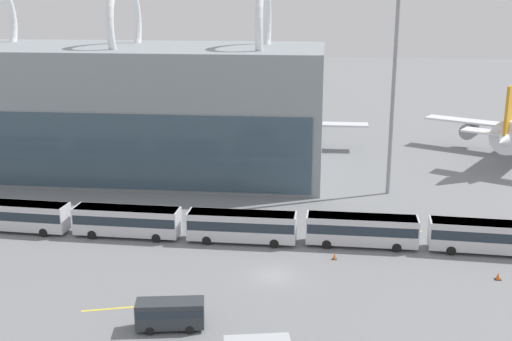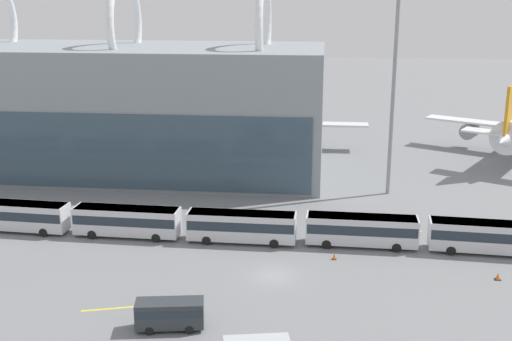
# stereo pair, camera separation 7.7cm
# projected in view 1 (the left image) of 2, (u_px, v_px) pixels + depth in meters

# --- Properties ---
(ground_plane) EXTENTS (440.00, 440.00, 0.00)m
(ground_plane) POSITION_uv_depth(u_px,v_px,m) (274.00, 276.00, 62.30)
(ground_plane) COLOR slate
(airliner_at_gate_far) EXTENTS (44.68, 42.70, 14.41)m
(airliner_at_gate_far) POSITION_uv_depth(u_px,v_px,m) (240.00, 119.00, 112.03)
(airliner_at_gate_far) COLOR silver
(airliner_at_gate_far) RESTS_ON ground_plane
(shuttle_bus_1) EXTENTS (12.05, 3.40, 3.39)m
(shuttle_bus_1) POSITION_uv_depth(u_px,v_px,m) (18.00, 215.00, 73.54)
(shuttle_bus_1) COLOR silver
(shuttle_bus_1) RESTS_ON ground_plane
(shuttle_bus_2) EXTENTS (12.00, 3.11, 3.39)m
(shuttle_bus_2) POSITION_uv_depth(u_px,v_px,m) (127.00, 220.00, 71.84)
(shuttle_bus_2) COLOR silver
(shuttle_bus_2) RESTS_ON ground_plane
(shuttle_bus_3) EXTENTS (11.95, 2.91, 3.39)m
(shuttle_bus_3) POSITION_uv_depth(u_px,v_px,m) (242.00, 225.00, 70.23)
(shuttle_bus_3) COLOR silver
(shuttle_bus_3) RESTS_ON ground_plane
(shuttle_bus_4) EXTENTS (11.97, 3.00, 3.39)m
(shuttle_bus_4) POSITION_uv_depth(u_px,v_px,m) (362.00, 229.00, 69.14)
(shuttle_bus_4) COLOR silver
(shuttle_bus_4) RESTS_ON ground_plane
(shuttle_bus_5) EXTENTS (12.07, 3.52, 3.39)m
(shuttle_bus_5) POSITION_uv_depth(u_px,v_px,m) (487.00, 235.00, 67.28)
(shuttle_bus_5) COLOR silver
(shuttle_bus_5) RESTS_ON ground_plane
(service_van_foreground) EXTENTS (5.76, 2.84, 2.47)m
(service_van_foreground) POSITION_uv_depth(u_px,v_px,m) (170.00, 313.00, 52.12)
(service_van_foreground) COLOR #2D3338
(service_van_foreground) RESTS_ON ground_plane
(floodlight_mast) EXTENTS (2.13, 2.13, 30.83)m
(floodlight_mast) POSITION_uv_depth(u_px,v_px,m) (395.00, 57.00, 82.95)
(floodlight_mast) COLOR gray
(floodlight_mast) RESTS_ON ground_plane
(lane_stripe_0) EXTENTS (7.12, 2.32, 0.01)m
(lane_stripe_0) POSITION_uv_depth(u_px,v_px,m) (124.00, 308.00, 56.00)
(lane_stripe_0) COLOR yellow
(lane_stripe_0) RESTS_ON ground_plane
(lane_stripe_2) EXTENTS (11.31, 0.27, 0.01)m
(lane_stripe_2) POSITION_uv_depth(u_px,v_px,m) (372.00, 229.00, 74.51)
(lane_stripe_2) COLOR yellow
(lane_stripe_2) RESTS_ON ground_plane
(traffic_cone_0) EXTENTS (0.59, 0.59, 0.70)m
(traffic_cone_0) POSITION_uv_depth(u_px,v_px,m) (498.00, 276.00, 61.41)
(traffic_cone_0) COLOR black
(traffic_cone_0) RESTS_ON ground_plane
(traffic_cone_1) EXTENTS (0.46, 0.46, 0.75)m
(traffic_cone_1) POSITION_uv_depth(u_px,v_px,m) (334.00, 256.00, 66.06)
(traffic_cone_1) COLOR black
(traffic_cone_1) RESTS_ON ground_plane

